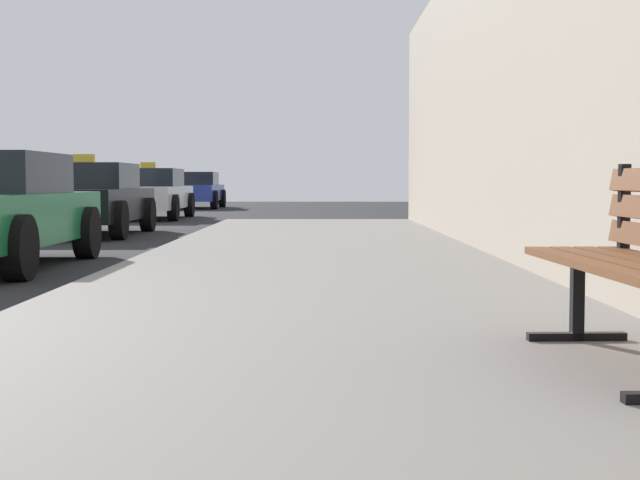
% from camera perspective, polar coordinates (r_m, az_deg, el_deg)
% --- Properties ---
extents(sidewalk, '(4.00, 32.00, 0.15)m').
position_cam_1_polar(sidewalk, '(4.31, 0.40, -8.24)').
color(sidewalk, gray).
rests_on(sidewalk, ground_plane).
extents(car_black, '(2.07, 4.09, 1.43)m').
position_cam_1_polar(car_black, '(17.35, -13.88, 2.42)').
color(car_black, black).
rests_on(car_black, ground_plane).
extents(car_white, '(1.98, 4.35, 1.43)m').
position_cam_1_polar(car_white, '(24.55, -10.17, 2.76)').
color(car_white, white).
rests_on(car_white, ground_plane).
extents(car_blue, '(1.96, 4.16, 1.27)m').
position_cam_1_polar(car_blue, '(33.94, -7.43, 2.99)').
color(car_blue, '#233899').
rests_on(car_blue, ground_plane).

